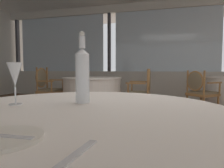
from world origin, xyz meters
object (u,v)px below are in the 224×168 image
at_px(dining_chair_0_1, 143,89).
at_px(dining_chair_0_0, 47,86).
at_px(dining_chair_1_0, 200,89).
at_px(water_bottle, 82,74).
at_px(wine_glass, 15,76).
at_px(side_plate, 2,138).

bearing_deg(dining_chair_0_1, dining_chair_0_0, -0.00).
bearing_deg(dining_chair_1_0, dining_chair_0_0, 144.72).
xyz_separation_m(dining_chair_0_1, dining_chair_1_0, (1.07, 0.29, -0.01)).
distance_m(water_bottle, dining_chair_0_1, 3.11).
relative_size(dining_chair_0_0, dining_chair_1_0, 1.07).
height_order(water_bottle, dining_chair_0_0, water_bottle).
bearing_deg(wine_glass, dining_chair_1_0, 70.13).
xyz_separation_m(water_bottle, wine_glass, (-0.29, -0.14, -0.01)).
xyz_separation_m(water_bottle, dining_chair_1_0, (0.98, 3.38, -0.37)).
relative_size(side_plate, water_bottle, 0.55).
bearing_deg(dining_chair_1_0, water_bottle, -148.38).
xyz_separation_m(water_bottle, dining_chair_0_0, (-2.17, 2.99, -0.34)).
xyz_separation_m(wine_glass, dining_chair_0_0, (-1.88, 3.14, -0.34)).
xyz_separation_m(side_plate, dining_chair_0_1, (-0.14, 3.67, -0.22)).
height_order(dining_chair_0_0, dining_chair_0_1, dining_chair_0_0).
distance_m(dining_chair_0_0, dining_chair_1_0, 3.17).
xyz_separation_m(side_plate, dining_chair_0_0, (-2.21, 3.58, -0.20)).
distance_m(side_plate, water_bottle, 0.60).
relative_size(wine_glass, dining_chair_1_0, 0.23).
relative_size(side_plate, dining_chair_0_1, 0.22).
height_order(water_bottle, dining_chair_1_0, water_bottle).
distance_m(side_plate, dining_chair_1_0, 4.08).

